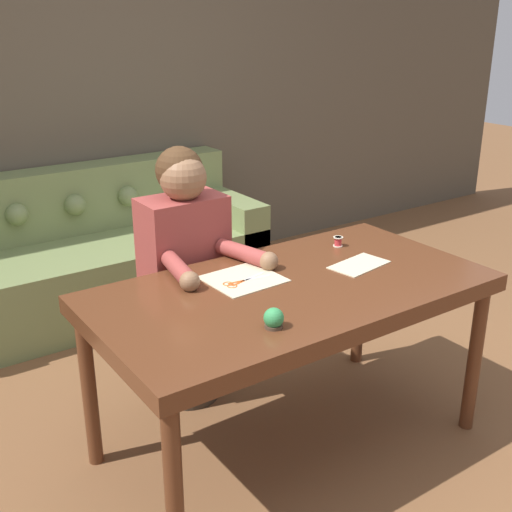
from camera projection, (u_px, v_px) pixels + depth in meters
name	position (u px, v px, depth m)	size (l,w,h in m)	color
ground_plane	(302.00, 431.00, 2.86)	(16.00, 16.00, 0.00)	brown
wall_back	(94.00, 88.00, 4.07)	(8.00, 0.06, 2.60)	brown
dining_table	(292.00, 301.00, 2.55)	(1.58, 0.84, 0.75)	#562D19
couch	(87.00, 262.00, 3.96)	(2.15, 0.80, 0.86)	olive
person	(186.00, 279.00, 2.91)	(0.46, 0.57, 1.22)	#33281E
pattern_paper_main	(243.00, 279.00, 2.57)	(0.30, 0.27, 0.00)	beige
pattern_paper_offcut	(359.00, 265.00, 2.72)	(0.28, 0.19, 0.00)	beige
scissors	(239.00, 282.00, 2.53)	(0.21, 0.08, 0.01)	silver
thread_spool	(338.00, 242.00, 2.93)	(0.04, 0.04, 0.05)	red
pin_cushion	(274.00, 319.00, 2.17)	(0.07, 0.07, 0.07)	#4C3828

